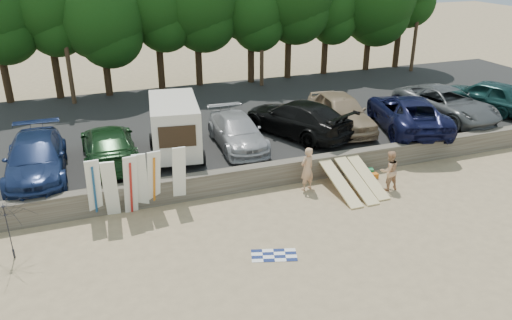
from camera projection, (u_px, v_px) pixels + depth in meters
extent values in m
plane|color=tan|center=(359.00, 207.00, 19.52)|extent=(120.00, 120.00, 0.00)
cube|color=#6B6356|center=(324.00, 166.00, 21.90)|extent=(44.00, 0.50, 1.00)
cube|color=#282828|center=(263.00, 118.00, 28.42)|extent=(44.00, 14.50, 0.70)
cylinder|color=#382616|center=(5.00, 71.00, 29.34)|extent=(0.44, 0.44, 3.76)
cylinder|color=#382616|center=(56.00, 67.00, 30.23)|extent=(0.44, 0.44, 3.82)
sphere|color=#134213|center=(46.00, 3.00, 28.75)|extent=(4.73, 4.73, 4.73)
cylinder|color=#382616|center=(107.00, 69.00, 30.85)|extent=(0.44, 0.44, 3.30)
sphere|color=#134213|center=(100.00, 15.00, 29.56)|extent=(5.33, 5.33, 5.33)
cylinder|color=#382616|center=(160.00, 60.00, 32.25)|extent=(0.44, 0.44, 3.72)
sphere|color=#134213|center=(156.00, 1.00, 30.81)|extent=(4.90, 4.90, 4.90)
cylinder|color=#382616|center=(198.00, 56.00, 33.03)|extent=(0.44, 0.44, 3.85)
cylinder|color=#382616|center=(251.00, 57.00, 33.84)|extent=(0.44, 0.44, 3.37)
sphere|color=#134213|center=(251.00, 7.00, 32.53)|extent=(4.60, 4.60, 4.60)
cylinder|color=#382616|center=(288.00, 49.00, 34.86)|extent=(0.44, 0.44, 4.07)
cylinder|color=#382616|center=(325.00, 51.00, 36.10)|extent=(0.44, 0.44, 3.32)
sphere|color=#134213|center=(327.00, 4.00, 34.81)|extent=(4.42, 4.42, 4.42)
cylinder|color=#382616|center=(367.00, 45.00, 37.16)|extent=(0.44, 0.44, 3.66)
cylinder|color=#382616|center=(398.00, 39.00, 37.87)|extent=(0.44, 0.44, 4.31)
cylinder|color=#473321|center=(63.00, 26.00, 28.07)|extent=(0.26, 0.26, 9.00)
cylinder|color=#473321|center=(262.00, 17.00, 31.86)|extent=(0.26, 0.26, 9.00)
cylinder|color=#473321|center=(419.00, 9.00, 35.66)|extent=(0.26, 0.26, 9.00)
cube|color=beige|center=(175.00, 125.00, 21.91)|extent=(2.54, 4.24, 2.20)
cube|color=black|center=(177.00, 137.00, 20.03)|extent=(1.49, 0.25, 0.90)
cylinder|color=black|center=(153.00, 162.00, 20.99)|extent=(0.29, 0.68, 0.66)
cylinder|color=black|center=(203.00, 158.00, 21.40)|extent=(0.29, 0.68, 0.66)
cylinder|color=black|center=(152.00, 140.00, 23.32)|extent=(0.29, 0.68, 0.66)
cylinder|color=black|center=(197.00, 137.00, 23.73)|extent=(0.29, 0.68, 0.66)
imported|color=navy|center=(36.00, 158.00, 20.10)|extent=(2.35, 5.65, 1.63)
imported|color=black|center=(109.00, 145.00, 21.54)|extent=(2.22, 5.44, 1.58)
imported|color=#A4A3A8|center=(237.00, 131.00, 23.28)|extent=(2.17, 5.01, 1.44)
imported|color=black|center=(297.00, 118.00, 24.59)|extent=(4.67, 6.46, 1.74)
imported|color=#A08466|center=(341.00, 112.00, 25.43)|extent=(2.63, 5.48, 1.80)
imported|color=#0E1133|center=(407.00, 112.00, 25.42)|extent=(4.54, 6.82, 1.74)
imported|color=#505355|center=(446.00, 104.00, 26.89)|extent=(3.60, 6.37, 1.68)
imported|color=#133636|center=(486.00, 95.00, 28.26)|extent=(3.87, 5.62, 1.78)
cube|color=white|center=(94.00, 189.00, 18.15)|extent=(0.56, 0.76, 2.53)
cube|color=white|center=(111.00, 189.00, 18.18)|extent=(0.58, 0.89, 2.49)
cube|color=white|center=(131.00, 185.00, 18.44)|extent=(0.58, 0.75, 2.54)
cube|color=white|center=(141.00, 182.00, 18.67)|extent=(0.56, 0.74, 2.53)
cube|color=white|center=(154.00, 180.00, 18.87)|extent=(0.58, 0.75, 2.53)
cube|color=white|center=(179.00, 176.00, 19.17)|extent=(0.51, 0.62, 2.55)
cube|color=beige|center=(340.00, 183.00, 20.44)|extent=(0.56, 2.90, 0.90)
cube|color=beige|center=(356.00, 180.00, 20.66)|extent=(0.56, 2.89, 0.93)
cube|color=beige|center=(366.00, 176.00, 21.04)|extent=(0.56, 2.88, 0.97)
imported|color=tan|center=(307.00, 169.00, 20.56)|extent=(0.79, 0.65, 1.88)
imported|color=tan|center=(389.00, 170.00, 20.61)|extent=(0.85, 0.67, 1.72)
cube|color=#258A51|center=(369.00, 172.00, 22.14)|extent=(0.45, 0.39, 0.32)
cube|color=orange|center=(374.00, 176.00, 21.90)|extent=(0.32, 0.27, 0.22)
plane|color=white|center=(274.00, 255.00, 16.48)|extent=(1.88, 1.88, 0.00)
imported|color=black|center=(7.00, 232.00, 15.91)|extent=(2.91, 2.88, 2.05)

